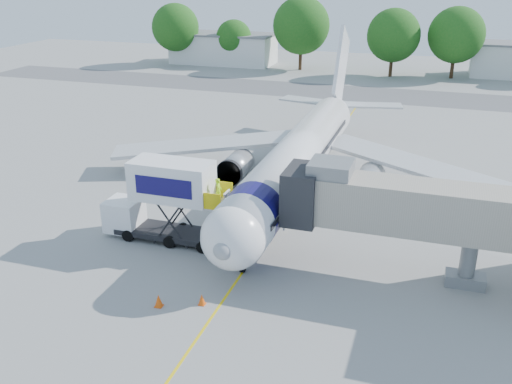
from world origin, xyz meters
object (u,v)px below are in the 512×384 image
(jet_bridge, at_px, (390,206))
(catering_hiloader, at_px, (164,201))
(aircraft, at_px, (300,156))
(ground_tug, at_px, (221,322))

(jet_bridge, bearing_deg, catering_hiloader, -179.99)
(aircraft, height_order, catering_hiloader, aircraft)
(aircraft, height_order, ground_tug, aircraft)
(aircraft, relative_size, ground_tug, 11.10)
(aircraft, relative_size, catering_hiloader, 4.44)
(ground_tug, bearing_deg, jet_bridge, 36.50)
(jet_bridge, distance_m, catering_hiloader, 14.35)
(catering_hiloader, bearing_deg, aircraft, 60.58)
(jet_bridge, height_order, catering_hiloader, jet_bridge)
(aircraft, height_order, jet_bridge, aircraft)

